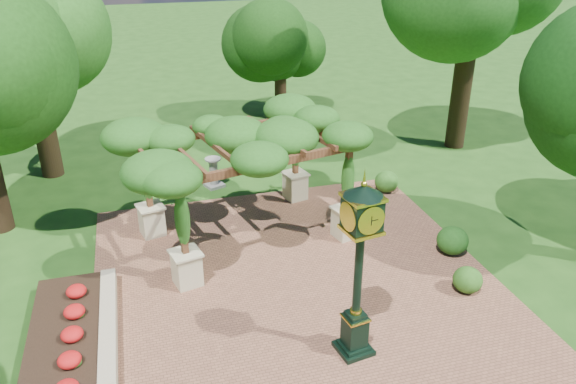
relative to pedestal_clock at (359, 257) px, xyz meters
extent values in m
plane|color=#1E4714|center=(-0.44, 1.11, -2.39)|extent=(120.00, 120.00, 0.00)
cube|color=brown|center=(-0.44, 2.11, -2.37)|extent=(10.00, 12.00, 0.04)
cube|color=#C6B793|center=(-5.04, 1.61, -2.19)|extent=(0.35, 5.00, 0.40)
cube|color=red|center=(-5.94, 1.61, -2.21)|extent=(1.50, 5.00, 0.36)
cube|color=black|center=(0.00, 0.00, -2.30)|extent=(0.80, 0.80, 0.10)
cube|color=black|center=(0.00, 0.00, -1.82)|extent=(0.50, 0.50, 0.78)
cube|color=gold|center=(0.00, 0.00, -1.48)|extent=(0.56, 0.56, 0.03)
cylinder|color=black|center=(0.00, 0.00, -0.34)|extent=(0.20, 0.20, 2.00)
cube|color=black|center=(0.00, 0.00, 0.96)|extent=(0.70, 0.70, 0.61)
cylinder|color=beige|center=(0.05, -0.31, 0.96)|extent=(0.52, 0.11, 0.52)
cone|color=black|center=(0.00, 0.00, 1.44)|extent=(0.90, 0.90, 0.22)
sphere|color=gold|center=(0.00, 0.00, 1.57)|extent=(0.12, 0.12, 0.12)
cube|color=beige|center=(-3.12, 3.47, -1.91)|extent=(0.76, 0.76, 0.87)
cube|color=brown|center=(-3.12, 3.47, -0.53)|extent=(0.19, 0.19, 1.79)
cube|color=beige|center=(1.59, 4.62, -1.91)|extent=(0.76, 0.76, 0.87)
cube|color=brown|center=(1.59, 4.62, -0.53)|extent=(0.19, 0.19, 1.79)
cube|color=beige|center=(-3.82, 6.29, -1.91)|extent=(0.76, 0.76, 0.87)
cube|color=brown|center=(-3.82, 6.29, -0.53)|extent=(0.19, 0.19, 1.79)
cube|color=beige|center=(0.89, 7.45, -1.91)|extent=(0.76, 0.76, 0.87)
cube|color=brown|center=(0.89, 7.45, -0.53)|extent=(0.19, 0.19, 1.79)
cube|color=brown|center=(-0.77, 4.05, 0.44)|extent=(5.49, 1.47, 0.21)
cube|color=brown|center=(-1.46, 6.87, 0.44)|extent=(5.49, 1.47, 0.21)
ellipsoid|color=#215317|center=(-1.11, 5.46, 0.71)|extent=(6.29, 4.73, 0.97)
cube|color=gray|center=(-1.54, 9.18, -2.33)|extent=(0.76, 0.76, 0.11)
cylinder|color=gray|center=(-1.54, 9.18, -1.86)|extent=(0.38, 0.38, 0.96)
cylinder|color=gray|center=(-1.54, 9.18, -1.36)|extent=(0.71, 0.71, 0.05)
ellipsoid|color=#275518|center=(3.50, 1.26, -2.02)|extent=(0.95, 0.95, 0.65)
ellipsoid|color=#1C4914|center=(4.09, 2.96, -1.96)|extent=(1.05, 1.05, 0.78)
ellipsoid|color=#285819|center=(4.03, 7.11, -1.98)|extent=(0.83, 0.83, 0.73)
cylinder|color=black|center=(-7.06, 11.82, -0.80)|extent=(0.75, 0.75, 3.17)
ellipsoid|color=#255919|center=(-7.06, 11.82, 3.28)|extent=(4.00, 4.00, 5.00)
cylinder|color=#362115|center=(2.69, 15.98, -1.31)|extent=(0.54, 0.54, 2.15)
ellipsoid|color=#13360D|center=(2.69, 15.98, 1.46)|extent=(3.37, 3.37, 3.40)
cylinder|color=#2F2012|center=(8.64, 10.46, -0.53)|extent=(0.76, 0.76, 3.72)
camera|label=1|loc=(-3.90, -8.64, 5.90)|focal=35.00mm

